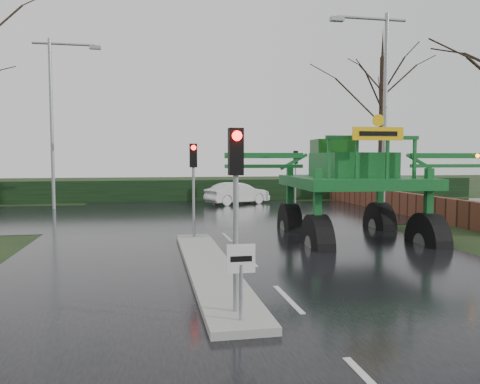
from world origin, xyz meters
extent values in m
plane|color=black|center=(0.00, 0.00, 0.00)|extent=(140.00, 140.00, 0.00)
cube|color=black|center=(0.00, 10.00, 0.00)|extent=(14.00, 80.00, 0.02)
cube|color=black|center=(0.00, 16.00, 0.01)|extent=(80.00, 12.00, 0.02)
cube|color=gray|center=(-1.30, 3.00, 0.09)|extent=(1.20, 10.00, 0.16)
cube|color=black|center=(0.00, 24.00, 0.75)|extent=(44.00, 0.90, 1.50)
cube|color=#592D1E|center=(10.50, 16.00, 0.60)|extent=(0.40, 20.00, 1.20)
cylinder|color=gray|center=(-1.30, -1.50, 0.65)|extent=(0.07, 0.07, 1.00)
cube|color=silver|center=(-1.30, -1.50, 1.25)|extent=(0.50, 0.04, 0.50)
cube|color=black|center=(-1.30, -1.52, 1.25)|extent=(0.38, 0.01, 0.10)
cylinder|color=gray|center=(-1.30, -1.00, 1.75)|extent=(0.10, 0.10, 3.50)
cube|color=black|center=(-1.30, -1.00, 3.10)|extent=(0.26, 0.22, 0.85)
sphere|color=#FF0C07|center=(-1.30, -1.13, 3.38)|extent=(0.18, 0.18, 0.18)
cylinder|color=gray|center=(-1.30, 7.50, 1.75)|extent=(0.10, 0.10, 3.50)
cube|color=black|center=(-1.30, 7.50, 3.10)|extent=(0.26, 0.22, 0.85)
sphere|color=#FF0C07|center=(-1.30, 7.37, 3.38)|extent=(0.18, 0.18, 0.18)
cylinder|color=gray|center=(6.50, 20.00, 1.75)|extent=(0.10, 0.10, 3.50)
cube|color=black|center=(6.50, 20.00, 3.10)|extent=(0.26, 0.22, 0.85)
sphere|color=#FF0C07|center=(6.50, 20.13, 3.38)|extent=(0.18, 0.18, 0.18)
cylinder|color=gray|center=(8.50, 12.00, 5.00)|extent=(0.20, 0.20, 10.00)
cylinder|color=gray|center=(7.70, 12.00, 9.70)|extent=(3.52, 0.14, 0.14)
cube|color=gray|center=(5.94, 12.00, 9.58)|extent=(0.65, 0.30, 0.20)
cylinder|color=gray|center=(-8.50, 20.00, 5.00)|extent=(0.20, 0.20, 10.00)
cylinder|color=gray|center=(-7.70, 20.00, 9.70)|extent=(3.52, 0.14, 0.14)
cube|color=gray|center=(-5.94, 20.00, 9.58)|extent=(0.65, 0.30, 0.20)
cylinder|color=black|center=(13.00, 21.00, 5.00)|extent=(0.32, 0.32, 10.00)
cone|color=black|center=(13.00, 21.00, 10.80)|extent=(0.24, 0.24, 2.50)
cylinder|color=black|center=(0.83, 7.69, 1.11)|extent=(0.74, 2.25, 2.22)
cylinder|color=#595B56|center=(0.83, 7.69, 1.11)|extent=(0.70, 0.81, 0.78)
cube|color=#0E511F|center=(0.83, 7.69, 2.49)|extent=(0.26, 0.26, 2.55)
cylinder|color=black|center=(4.81, 7.46, 1.11)|extent=(0.74, 2.25, 2.22)
cylinder|color=#595B56|center=(4.81, 7.46, 1.11)|extent=(0.70, 0.81, 0.78)
cube|color=#0E511F|center=(4.81, 7.46, 2.49)|extent=(0.26, 0.26, 2.55)
cylinder|color=black|center=(0.59, 3.71, 1.11)|extent=(0.74, 2.25, 2.22)
cylinder|color=#595B56|center=(0.59, 3.71, 1.11)|extent=(0.70, 0.81, 0.78)
cube|color=#0E511F|center=(0.59, 3.71, 2.49)|extent=(0.26, 0.26, 2.55)
cylinder|color=black|center=(4.57, 3.48, 1.11)|extent=(0.74, 2.25, 2.22)
cylinder|color=#595B56|center=(4.57, 3.48, 1.11)|extent=(0.70, 0.81, 0.78)
cube|color=#0E511F|center=(4.57, 3.48, 2.49)|extent=(0.26, 0.26, 2.55)
cube|color=#0E511F|center=(2.70, 5.58, 3.21)|extent=(4.96, 5.58, 0.39)
cube|color=#0E511F|center=(2.71, 5.81, 3.82)|extent=(2.63, 3.46, 1.00)
cube|color=#0F4110|center=(2.85, 8.02, 4.21)|extent=(1.74, 1.43, 1.44)
cube|color=#0E511F|center=(2.59, 3.82, 4.82)|extent=(3.32, 0.33, 0.13)
cube|color=#0E511F|center=(-0.86, 5.35, 4.21)|extent=(2.89, 0.37, 0.20)
sphere|color=orange|center=(-2.09, 5.32, 4.21)|extent=(0.16, 0.16, 0.16)
cube|color=#0E511F|center=(6.21, 4.93, 4.21)|extent=(2.89, 0.37, 0.20)
sphere|color=orange|center=(7.42, 4.75, 4.21)|extent=(0.16, 0.16, 0.16)
cube|color=yellow|center=(2.57, 3.37, 4.93)|extent=(1.77, 0.17, 0.44)
cube|color=black|center=(2.57, 3.37, 4.93)|extent=(1.33, 0.09, 0.16)
cylinder|color=yellow|center=(2.57, 3.37, 5.37)|extent=(0.40, 0.07, 0.40)
imported|color=silver|center=(2.79, 20.83, 0.00)|extent=(4.55, 3.14, 1.42)
camera|label=1|loc=(-2.82, -9.32, 2.96)|focal=35.00mm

